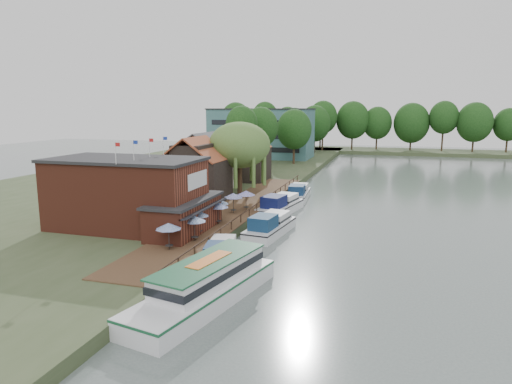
% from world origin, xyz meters
% --- Properties ---
extents(ground, '(260.00, 260.00, 0.00)m').
position_xyz_m(ground, '(0.00, 0.00, 0.00)').
color(ground, '#505D5B').
rests_on(ground, ground).
extents(land_bank, '(50.00, 140.00, 1.00)m').
position_xyz_m(land_bank, '(-30.00, 35.00, 0.50)').
color(land_bank, '#384728').
rests_on(land_bank, ground).
extents(quay_deck, '(6.00, 50.00, 0.10)m').
position_xyz_m(quay_deck, '(-8.00, 10.00, 1.05)').
color(quay_deck, '#47301E').
rests_on(quay_deck, land_bank).
extents(quay_rail, '(0.20, 49.00, 1.00)m').
position_xyz_m(quay_rail, '(-5.30, 10.50, 1.50)').
color(quay_rail, black).
rests_on(quay_rail, land_bank).
extents(pub, '(20.00, 11.00, 7.30)m').
position_xyz_m(pub, '(-14.00, -1.00, 4.65)').
color(pub, maroon).
rests_on(pub, land_bank).
extents(hotel_block, '(25.40, 12.40, 12.30)m').
position_xyz_m(hotel_block, '(-22.00, 70.00, 7.15)').
color(hotel_block, '#38666B').
rests_on(hotel_block, land_bank).
extents(cottage_a, '(8.60, 7.60, 8.50)m').
position_xyz_m(cottage_a, '(-15.00, 14.00, 5.25)').
color(cottage_a, black).
rests_on(cottage_a, land_bank).
extents(cottage_b, '(9.60, 8.60, 8.50)m').
position_xyz_m(cottage_b, '(-18.00, 24.00, 5.25)').
color(cottage_b, beige).
rests_on(cottage_b, land_bank).
extents(cottage_c, '(7.60, 7.60, 8.50)m').
position_xyz_m(cottage_c, '(-14.00, 33.00, 5.25)').
color(cottage_c, black).
rests_on(cottage_c, land_bank).
extents(willow, '(8.60, 8.60, 10.43)m').
position_xyz_m(willow, '(-10.50, 19.00, 6.21)').
color(willow, '#476B2D').
rests_on(willow, land_bank).
extents(umbrella_0, '(2.30, 2.30, 2.38)m').
position_xyz_m(umbrella_0, '(-8.22, -6.87, 2.29)').
color(umbrella_0, navy).
rests_on(umbrella_0, quay_deck).
extents(umbrella_1, '(2.16, 2.16, 2.38)m').
position_xyz_m(umbrella_1, '(-7.18, -3.77, 2.29)').
color(umbrella_1, navy).
rests_on(umbrella_1, quay_deck).
extents(umbrella_2, '(2.05, 2.05, 2.38)m').
position_xyz_m(umbrella_2, '(-7.71, -1.65, 2.29)').
color(umbrella_2, navy).
rests_on(umbrella_2, quay_deck).
extents(umbrella_3, '(2.27, 2.27, 2.38)m').
position_xyz_m(umbrella_3, '(-7.35, 2.60, 2.29)').
color(umbrella_3, navy).
rests_on(umbrella_3, quay_deck).
extents(umbrella_4, '(2.41, 2.41, 2.38)m').
position_xyz_m(umbrella_4, '(-8.03, 4.26, 2.29)').
color(umbrella_4, navy).
rests_on(umbrella_4, quay_deck).
extents(umbrella_5, '(2.26, 2.26, 2.38)m').
position_xyz_m(umbrella_5, '(-7.59, 8.08, 2.29)').
color(umbrella_5, navy).
rests_on(umbrella_5, quay_deck).
extents(umbrella_6, '(2.28, 2.28, 2.38)m').
position_xyz_m(umbrella_6, '(-6.66, 10.05, 2.29)').
color(umbrella_6, '#1F1A92').
rests_on(umbrella_6, quay_deck).
extents(cruiser_0, '(4.74, 9.39, 2.14)m').
position_xyz_m(cruiser_0, '(-3.84, -5.84, 1.07)').
color(cruiser_0, white).
rests_on(cruiser_0, ground).
extents(cruiser_1, '(4.38, 10.38, 2.45)m').
position_xyz_m(cruiser_1, '(-2.07, 4.10, 1.22)').
color(cruiser_1, silver).
rests_on(cruiser_1, ground).
extents(cruiser_2, '(5.05, 10.93, 2.58)m').
position_xyz_m(cruiser_2, '(-3.47, 14.35, 1.29)').
color(cruiser_2, white).
rests_on(cruiser_2, ground).
extents(cruiser_3, '(3.86, 9.97, 2.36)m').
position_xyz_m(cruiser_3, '(-3.09, 24.15, 1.18)').
color(cruiser_3, silver).
rests_on(cruiser_3, ground).
extents(tour_boat, '(6.73, 14.44, 3.04)m').
position_xyz_m(tour_boat, '(-1.83, -14.13, 1.52)').
color(tour_boat, silver).
rests_on(tour_boat, ground).
extents(swan, '(0.44, 0.44, 0.44)m').
position_xyz_m(swan, '(-4.50, -11.34, 0.22)').
color(swan, white).
rests_on(swan, ground).
extents(bank_tree_0, '(6.21, 6.21, 12.77)m').
position_xyz_m(bank_tree_0, '(-18.19, 42.95, 7.39)').
color(bank_tree_0, '#143811').
rests_on(bank_tree_0, land_bank).
extents(bank_tree_1, '(7.32, 7.32, 12.60)m').
position_xyz_m(bank_tree_1, '(-16.57, 50.43, 7.30)').
color(bank_tree_1, '#143811').
rests_on(bank_tree_1, land_bank).
extents(bank_tree_2, '(7.72, 7.72, 12.12)m').
position_xyz_m(bank_tree_2, '(-11.17, 58.53, 7.06)').
color(bank_tree_2, '#143811').
rests_on(bank_tree_2, land_bank).
extents(bank_tree_3, '(6.96, 6.96, 12.45)m').
position_xyz_m(bank_tree_3, '(-14.93, 76.77, 7.22)').
color(bank_tree_3, '#143811').
rests_on(bank_tree_3, land_bank).
extents(bank_tree_4, '(8.82, 8.82, 13.15)m').
position_xyz_m(bank_tree_4, '(-11.29, 86.37, 7.58)').
color(bank_tree_4, '#143811').
rests_on(bank_tree_4, land_bank).
extents(bank_tree_5, '(8.36, 8.36, 14.54)m').
position_xyz_m(bank_tree_5, '(-10.19, 94.39, 8.27)').
color(bank_tree_5, '#143811').
rests_on(bank_tree_5, land_bank).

